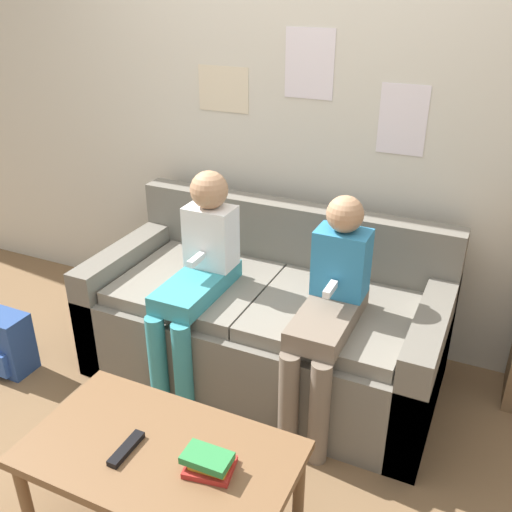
{
  "coord_description": "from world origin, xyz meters",
  "views": [
    {
      "loc": [
        1.0,
        -1.75,
        1.93
      ],
      "look_at": [
        0.0,
        0.41,
        0.74
      ],
      "focal_mm": 40.0,
      "sensor_mm": 36.0,
      "label": 1
    }
  ],
  "objects_px": {
    "couch": "(267,323)",
    "backpack": "(4,343)",
    "person_right": "(329,306)",
    "person_left": "(198,272)",
    "tv_remote": "(126,449)",
    "coffee_table": "(160,460)"
  },
  "relations": [
    {
      "from": "couch",
      "to": "tv_remote",
      "type": "xyz_separation_m",
      "value": [
        -0.03,
        -1.14,
        0.14
      ]
    },
    {
      "from": "coffee_table",
      "to": "couch",
      "type": "bearing_deg",
      "value": 93.67
    },
    {
      "from": "person_left",
      "to": "backpack",
      "type": "distance_m",
      "value": 1.16
    },
    {
      "from": "couch",
      "to": "backpack",
      "type": "relative_size",
      "value": 5.27
    },
    {
      "from": "person_left",
      "to": "person_right",
      "type": "height_order",
      "value": "person_left"
    },
    {
      "from": "couch",
      "to": "person_left",
      "type": "bearing_deg",
      "value": -143.73
    },
    {
      "from": "person_left",
      "to": "backpack",
      "type": "height_order",
      "value": "person_left"
    },
    {
      "from": "couch",
      "to": "backpack",
      "type": "bearing_deg",
      "value": -155.19
    },
    {
      "from": "person_right",
      "to": "tv_remote",
      "type": "xyz_separation_m",
      "value": [
        -0.42,
        -0.93,
        -0.17
      ]
    },
    {
      "from": "couch",
      "to": "backpack",
      "type": "height_order",
      "value": "couch"
    },
    {
      "from": "person_left",
      "to": "tv_remote",
      "type": "xyz_separation_m",
      "value": [
        0.25,
        -0.94,
        -0.19
      ]
    },
    {
      "from": "coffee_table",
      "to": "backpack",
      "type": "height_order",
      "value": "coffee_table"
    },
    {
      "from": "couch",
      "to": "tv_remote",
      "type": "height_order",
      "value": "couch"
    },
    {
      "from": "coffee_table",
      "to": "tv_remote",
      "type": "xyz_separation_m",
      "value": [
        -0.1,
        -0.05,
        0.06
      ]
    },
    {
      "from": "couch",
      "to": "person_left",
      "type": "height_order",
      "value": "person_left"
    },
    {
      "from": "person_left",
      "to": "tv_remote",
      "type": "relative_size",
      "value": 6.45
    },
    {
      "from": "couch",
      "to": "person_right",
      "type": "distance_m",
      "value": 0.55
    },
    {
      "from": "coffee_table",
      "to": "person_right",
      "type": "height_order",
      "value": "person_right"
    },
    {
      "from": "person_right",
      "to": "person_left",
      "type": "bearing_deg",
      "value": 179.39
    },
    {
      "from": "coffee_table",
      "to": "person_right",
      "type": "bearing_deg",
      "value": 69.88
    },
    {
      "from": "person_left",
      "to": "person_right",
      "type": "bearing_deg",
      "value": -0.61
    },
    {
      "from": "couch",
      "to": "person_left",
      "type": "xyz_separation_m",
      "value": [
        -0.28,
        -0.2,
        0.34
      ]
    }
  ]
}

